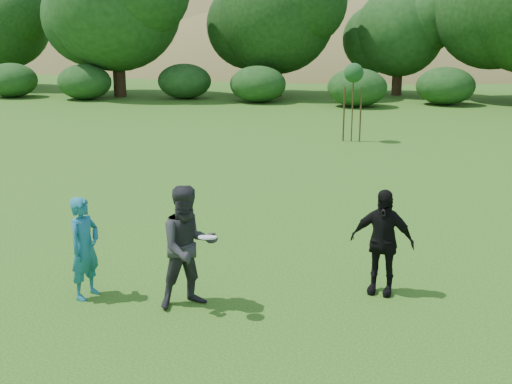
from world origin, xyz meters
TOP-DOWN VIEW (x-y plane):
  - ground at (0.00, 0.00)m, footprint 120.00×120.00m
  - player_teal at (-2.18, 0.11)m, footprint 0.54×0.68m
  - player_grey at (-0.47, 0.12)m, footprint 1.18×1.14m
  - player_black at (2.42, 1.20)m, footprint 1.08×0.60m
  - frisbee at (-0.09, -0.18)m, footprint 0.27×0.27m
  - sapling at (1.20, 14.89)m, footprint 0.70×0.70m
  - hillside at (-0.56, 68.45)m, footprint 150.00×72.00m
  - tree_row at (3.23, 28.68)m, footprint 53.92×10.38m

SIDE VIEW (x-z plane):
  - hillside at x=-0.56m, z-range -37.97..14.03m
  - ground at x=0.00m, z-range 0.00..0.00m
  - player_teal at x=-2.18m, z-range 0.00..1.65m
  - player_black at x=2.42m, z-range 0.00..1.74m
  - player_grey at x=-0.47m, z-range 0.00..1.92m
  - frisbee at x=-0.09m, z-range 1.21..1.27m
  - sapling at x=1.20m, z-range 0.99..3.84m
  - tree_row at x=3.23m, z-range 0.06..9.69m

